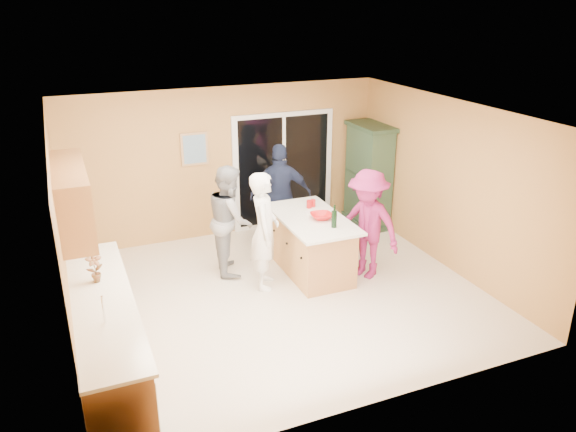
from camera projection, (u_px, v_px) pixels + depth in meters
name	position (u px, v px, depth m)	size (l,w,h in m)	color
floor	(281.00, 295.00, 8.01)	(5.50, 5.50, 0.00)	beige
ceiling	(280.00, 113.00, 7.06)	(5.50, 5.00, 0.10)	white
wall_back	(227.00, 162.00, 9.68)	(5.50, 0.10, 2.60)	#EEAB62
wall_front	(378.00, 295.00, 5.39)	(5.50, 0.10, 2.60)	#EEAB62
wall_left	(62.00, 242.00, 6.55)	(0.10, 5.00, 2.60)	#EEAB62
wall_right	(448.00, 185.00, 8.52)	(0.10, 5.00, 2.60)	#EEAB62
left_cabinet_run	(107.00, 345.00, 6.06)	(0.65, 3.05, 1.24)	tan
upper_cabinets	(72.00, 199.00, 6.23)	(0.35, 1.60, 0.75)	tan
sliding_door	(284.00, 170.00, 10.12)	(1.90, 0.07, 2.10)	white
framed_picture	(195.00, 149.00, 9.36)	(0.46, 0.04, 0.56)	tan
kitchen_island	(311.00, 246.00, 8.54)	(0.95, 1.72, 0.90)	tan
green_hutch	(368.00, 177.00, 10.20)	(0.54, 1.02, 1.88)	#243A27
woman_white	(264.00, 231.00, 7.97)	(0.63, 0.41, 1.73)	white
woman_grey	(230.00, 219.00, 8.46)	(0.81, 0.63, 1.68)	gray
woman_navy	(281.00, 196.00, 9.35)	(1.03, 0.43, 1.76)	#1B233B
woman_magenta	(367.00, 224.00, 8.28)	(1.08, 0.62, 1.67)	#8E1F5F
serving_bowl	(321.00, 216.00, 8.29)	(0.32, 0.32, 0.08)	red
tulip_vase	(95.00, 268.00, 6.32)	(0.19, 0.13, 0.35)	#A8101E
tumbler_near	(309.00, 204.00, 8.72)	(0.08, 0.08, 0.12)	red
tumbler_far	(313.00, 203.00, 8.77)	(0.08, 0.08, 0.12)	red
wine_bottle	(334.00, 219.00, 7.96)	(0.08, 0.08, 0.34)	black
white_plate	(312.00, 212.00, 8.54)	(0.20, 0.20, 0.01)	silver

